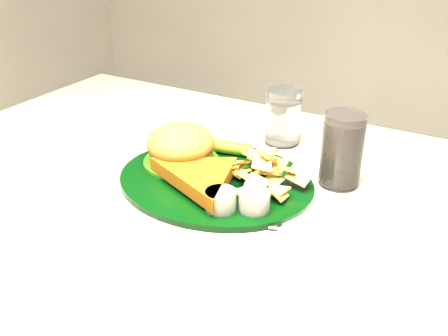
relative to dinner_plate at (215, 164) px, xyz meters
The scene contains 6 objects.
dinner_plate is the anchor object (origin of this frame).
water_glass 0.21m from the dinner_plate, 81.93° to the left, with size 0.07×0.07×0.11m, color white.
cola_glass 0.21m from the dinner_plate, 30.12° to the left, with size 0.07×0.07×0.13m, color black.
fork_napkin 0.12m from the dinner_plate, ahead, with size 0.14×0.18×0.01m, color white, non-canonical shape.
spoon 0.14m from the dinner_plate, behind, with size 0.04×0.16×0.01m, color silver, non-canonical shape.
ramekin 0.35m from the dinner_plate, behind, with size 0.04×0.04×0.03m, color white.
Camera 1 is at (0.38, -0.62, 1.17)m, focal length 40.00 mm.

